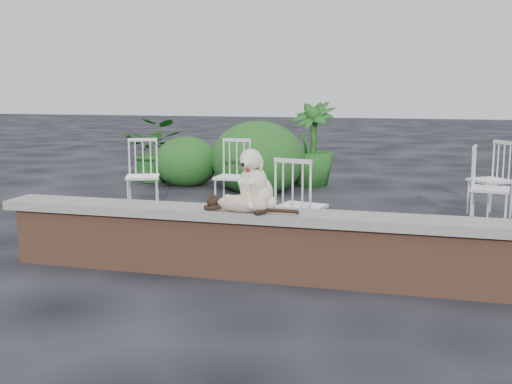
% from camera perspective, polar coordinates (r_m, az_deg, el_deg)
% --- Properties ---
extents(ground, '(60.00, 60.00, 0.00)m').
position_cam_1_polar(ground, '(5.18, 8.45, -8.43)').
color(ground, black).
rests_on(ground, ground).
extents(brick_wall, '(6.00, 0.30, 0.50)m').
position_cam_1_polar(brick_wall, '(5.10, 8.52, -5.75)').
color(brick_wall, brown).
rests_on(brick_wall, ground).
extents(capstone, '(6.20, 0.40, 0.08)m').
position_cam_1_polar(capstone, '(5.04, 8.60, -2.57)').
color(capstone, slate).
rests_on(capstone, brick_wall).
extents(dog, '(0.43, 0.51, 0.53)m').
position_cam_1_polar(dog, '(5.17, 0.07, 1.28)').
color(dog, beige).
rests_on(dog, capstone).
extents(cat, '(0.99, 0.41, 0.16)m').
position_cam_1_polar(cat, '(5.08, -1.25, -0.96)').
color(cat, tan).
rests_on(cat, capstone).
extents(chair_a, '(0.73, 0.73, 0.94)m').
position_cam_1_polar(chair_a, '(8.20, -10.37, 1.51)').
color(chair_a, white).
rests_on(chair_a, ground).
extents(chair_c, '(0.67, 0.67, 0.94)m').
position_cam_1_polar(chair_c, '(6.01, 4.13, -1.21)').
color(chair_c, white).
rests_on(chair_c, ground).
extents(chair_b, '(0.57, 0.57, 0.94)m').
position_cam_1_polar(chair_b, '(8.03, -2.15, 1.49)').
color(chair_b, white).
rests_on(chair_b, ground).
extents(chair_d, '(0.78, 0.78, 0.94)m').
position_cam_1_polar(chair_d, '(8.28, 20.76, 1.12)').
color(chair_d, white).
rests_on(chair_d, ground).
extents(chair_e, '(0.63, 0.63, 0.94)m').
position_cam_1_polar(chair_e, '(7.55, 20.71, 0.38)').
color(chair_e, white).
rests_on(chair_e, ground).
extents(potted_plant_a, '(1.09, 0.98, 1.10)m').
position_cam_1_polar(potted_plant_a, '(10.77, -9.22, 3.83)').
color(potted_plant_a, '#154C1A').
rests_on(potted_plant_a, ground).
extents(potted_plant_b, '(0.99, 0.99, 1.38)m').
position_cam_1_polar(potted_plant_b, '(10.25, 5.11, 4.42)').
color(potted_plant_b, '#154C1A').
rests_on(potted_plant_b, ground).
extents(shrubbery, '(2.60, 1.51, 1.16)m').
position_cam_1_polar(shrubbery, '(9.84, -1.59, 2.90)').
color(shrubbery, '#154C1A').
rests_on(shrubbery, ground).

